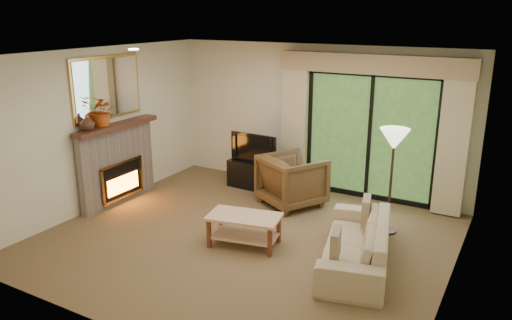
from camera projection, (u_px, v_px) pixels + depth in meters
The scene contains 22 objects.
floor at pixel (246, 238), 7.18m from camera, with size 5.50×5.50×0.00m, color brown.
ceiling at pixel (245, 55), 6.43m from camera, with size 5.50×5.50×0.00m, color silver.
wall_back at pixel (317, 118), 8.89m from camera, with size 5.00×5.00×0.00m, color #ECE3C4.
wall_front at pixel (111, 214), 4.72m from camera, with size 5.00×5.00×0.00m, color #ECE3C4.
wall_left at pixel (100, 129), 8.10m from camera, with size 5.00×5.00×0.00m, color #ECE3C4.
wall_right at pixel (459, 185), 5.51m from camera, with size 5.00×5.00×0.00m, color #ECE3C4.
fireplace at pixel (117, 163), 8.39m from camera, with size 0.24×1.70×1.37m, color slate, non-canonical shape.
mirror at pixel (107, 88), 8.07m from camera, with size 0.07×1.45×1.02m, color #CA9346, non-canonical shape.
sliding_door at pixel (370, 137), 8.44m from camera, with size 2.26×0.10×2.16m, color black, non-canonical shape.
curtain_left at pixel (295, 123), 8.95m from camera, with size 0.45×0.18×2.35m, color beige.
curtain_right at pixel (454, 142), 7.68m from camera, with size 0.45×0.18×2.35m, color beige.
cornice at pixel (373, 64), 8.01m from camera, with size 3.20×0.24×0.32m, color tan.
media_console at pixel (256, 174), 9.17m from camera, with size 1.01×0.45×0.50m, color black.
tv at pixel (256, 147), 9.02m from camera, with size 0.93×0.12×0.54m, color black.
armchair at pixel (292, 180), 8.32m from camera, with size 0.92×0.94×0.86m, color brown.
sofa at pixel (356, 242), 6.40m from camera, with size 2.02×0.79×0.59m, color tan.
pillow_near at pixel (336, 244), 5.89m from camera, with size 0.10×0.36×0.36m, color brown.
pillow_far at pixel (366, 211), 6.86m from camera, with size 0.10×0.38×0.38m, color brown.
coffee_table at pixel (244, 230), 6.91m from camera, with size 0.99×0.54×0.45m, color #D8AE89, non-canonical shape.
floor_lamp at pixel (391, 182), 7.18m from camera, with size 0.42×0.42×1.57m, color #FFF4CF, non-canonical shape.
vase at pixel (87, 123), 7.67m from camera, with size 0.24×0.24×0.25m, color #47271C.
branches at pixel (103, 111), 7.92m from camera, with size 0.43×0.37×0.48m, color #CF5418.
Camera 1 is at (3.36, -5.63, 3.15)m, focal length 35.00 mm.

